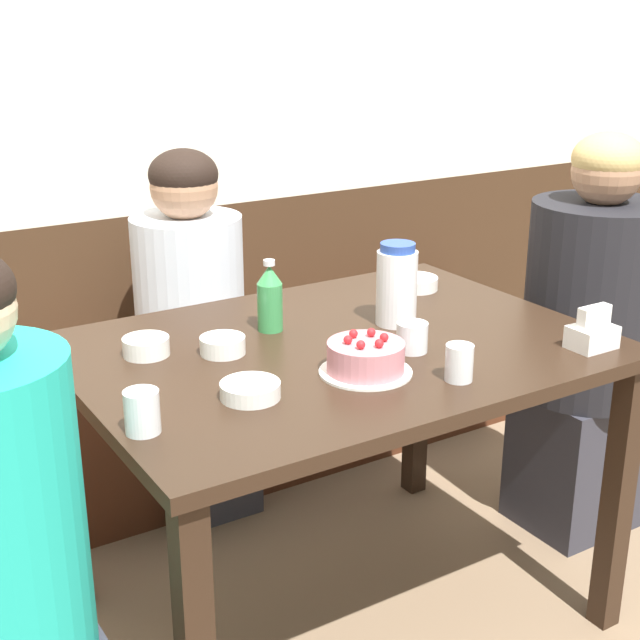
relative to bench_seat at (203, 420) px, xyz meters
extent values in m
plane|color=#846B51|center=(0.00, -0.83, -0.24)|extent=(12.00, 12.00, 0.00)
cube|color=#3D2819|center=(0.00, 0.22, 0.22)|extent=(4.80, 0.04, 0.91)
cube|color=#472314|center=(0.00, 0.00, 0.00)|extent=(2.55, 0.38, 0.47)
cube|color=black|center=(0.00, -0.83, 0.52)|extent=(1.27, 0.92, 0.03)
cube|color=black|center=(0.58, -1.24, 0.13)|extent=(0.06, 0.06, 0.74)
cube|color=black|center=(-0.58, -0.42, 0.13)|extent=(0.06, 0.06, 0.74)
cube|color=black|center=(0.58, -0.42, 0.13)|extent=(0.06, 0.06, 0.74)
cylinder|color=white|center=(-0.05, -1.02, 0.54)|extent=(0.21, 0.21, 0.01)
cylinder|color=#C67A84|center=(-0.05, -1.02, 0.58)|extent=(0.17, 0.17, 0.07)
sphere|color=red|center=(-0.05, -0.98, 0.62)|extent=(0.02, 0.02, 0.02)
sphere|color=red|center=(-0.09, -1.00, 0.62)|extent=(0.02, 0.02, 0.02)
sphere|color=red|center=(-0.08, -1.04, 0.62)|extent=(0.02, 0.02, 0.02)
sphere|color=red|center=(-0.04, -1.06, 0.62)|extent=(0.02, 0.02, 0.02)
sphere|color=red|center=(-0.01, -1.03, 0.62)|extent=(0.02, 0.02, 0.02)
sphere|color=red|center=(-0.02, -0.99, 0.62)|extent=(0.02, 0.02, 0.02)
cylinder|color=white|center=(0.21, -0.78, 0.64)|extent=(0.10, 0.10, 0.19)
cylinder|color=#28479E|center=(0.21, -0.78, 0.74)|extent=(0.09, 0.09, 0.02)
cylinder|color=#388E4C|center=(-0.09, -0.66, 0.60)|extent=(0.06, 0.06, 0.12)
cone|color=#388E4C|center=(-0.09, -0.66, 0.69)|extent=(0.06, 0.06, 0.05)
cylinder|color=silver|center=(-0.09, -0.66, 0.72)|extent=(0.03, 0.03, 0.01)
cube|color=white|center=(0.50, -1.18, 0.57)|extent=(0.11, 0.08, 0.05)
cube|color=white|center=(0.50, -1.18, 0.62)|extent=(0.09, 0.03, 0.05)
cylinder|color=white|center=(-0.33, -1.00, 0.56)|extent=(0.13, 0.13, 0.03)
cylinder|color=white|center=(0.44, -0.57, 0.56)|extent=(0.13, 0.13, 0.04)
cylinder|color=white|center=(-0.26, -0.74, 0.56)|extent=(0.11, 0.11, 0.04)
cylinder|color=white|center=(-0.42, -0.65, 0.56)|extent=(0.11, 0.11, 0.04)
cylinder|color=silver|center=(-0.58, -1.03, 0.58)|extent=(0.07, 0.07, 0.09)
cylinder|color=silver|center=(0.10, -1.16, 0.58)|extent=(0.06, 0.06, 0.08)
cylinder|color=silver|center=(0.12, -0.96, 0.58)|extent=(0.07, 0.07, 0.07)
cube|color=#33333D|center=(0.89, -0.84, -0.01)|extent=(0.34, 0.30, 0.45)
cylinder|color=black|center=(0.89, -0.84, 0.50)|extent=(0.40, 0.40, 0.58)
sphere|color=#A87A5B|center=(0.89, -0.84, 0.88)|extent=(0.20, 0.20, 0.20)
ellipsoid|color=tan|center=(0.89, -0.84, 0.92)|extent=(0.20, 0.20, 0.15)
cube|color=#33333D|center=(-0.07, -0.11, -0.01)|extent=(0.30, 0.34, 0.45)
cylinder|color=silver|center=(-0.07, -0.11, 0.47)|extent=(0.34, 0.34, 0.51)
sphere|color=#A87A5B|center=(-0.07, -0.11, 0.82)|extent=(0.20, 0.20, 0.20)
ellipsoid|color=black|center=(-0.07, -0.11, 0.85)|extent=(0.21, 0.21, 0.15)
camera|label=1|loc=(-1.11, -2.52, 1.31)|focal=50.00mm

